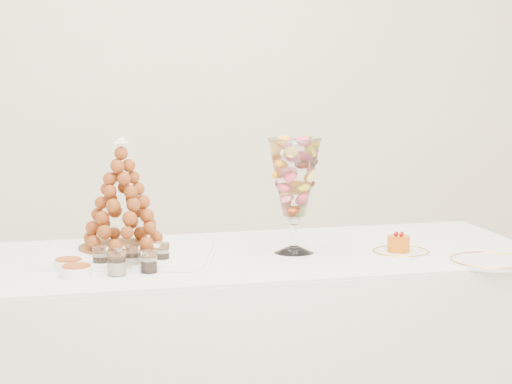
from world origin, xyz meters
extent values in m
cube|color=white|center=(0.00, 2.00, 1.40)|extent=(4.50, 0.04, 2.80)
cube|color=white|center=(-0.03, 0.12, 0.38)|extent=(2.08, 0.92, 0.77)
cube|color=white|center=(-0.03, 0.12, 0.77)|extent=(2.07, 0.91, 0.01)
cube|color=white|center=(-0.40, 0.14, 0.78)|extent=(0.63, 0.53, 0.02)
cylinder|color=white|center=(0.16, 0.11, 0.79)|extent=(0.14, 0.14, 0.02)
cylinder|color=white|center=(0.16, 0.11, 0.84)|extent=(0.03, 0.03, 0.09)
sphere|color=white|center=(0.16, 0.11, 0.89)|extent=(0.04, 0.04, 0.04)
cylinder|color=white|center=(0.51, 0.02, 0.78)|extent=(0.20, 0.20, 0.01)
cylinder|color=white|center=(0.74, -0.18, 0.78)|extent=(0.27, 0.27, 0.01)
cylinder|color=white|center=(-0.49, 0.00, 0.81)|extent=(0.06, 0.06, 0.07)
cylinder|color=white|center=(-0.40, -0.04, 0.81)|extent=(0.07, 0.07, 0.08)
cylinder|color=white|center=(-0.30, 0.02, 0.81)|extent=(0.06, 0.06, 0.07)
cylinder|color=white|center=(-0.45, -0.11, 0.81)|extent=(0.07, 0.07, 0.08)
cylinder|color=white|center=(-0.35, -0.09, 0.81)|extent=(0.05, 0.05, 0.07)
cylinder|color=white|center=(-0.59, 0.01, 0.79)|extent=(0.09, 0.09, 0.03)
cylinder|color=white|center=(-0.57, -0.10, 0.79)|extent=(0.10, 0.10, 0.03)
cylinder|color=brown|center=(-0.41, 0.22, 0.80)|extent=(0.30, 0.30, 0.01)
cone|color=brown|center=(-0.41, 0.22, 0.98)|extent=(0.31, 0.31, 0.36)
sphere|color=white|center=(-0.41, 0.22, 1.15)|extent=(0.04, 0.04, 0.04)
cylinder|color=#CC5D09|center=(0.50, 0.02, 0.81)|extent=(0.08, 0.08, 0.05)
sphere|color=#8E0705|center=(0.51, 0.02, 0.84)|extent=(0.01, 0.01, 0.01)
sphere|color=#8E0705|center=(0.49, 0.03, 0.84)|extent=(0.01, 0.01, 0.01)
sphere|color=#8E0705|center=(0.48, 0.01, 0.84)|extent=(0.01, 0.01, 0.01)
sphere|color=#8E0705|center=(0.50, 0.01, 0.84)|extent=(0.01, 0.01, 0.01)
camera|label=1|loc=(-0.62, -3.10, 1.47)|focal=70.00mm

